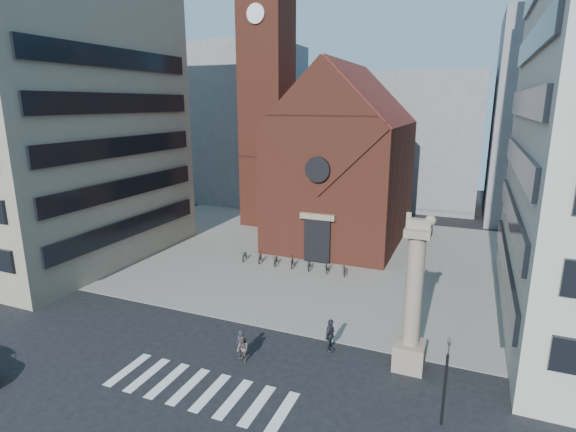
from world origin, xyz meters
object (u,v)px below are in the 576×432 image
(lion_column, at_px, (413,309))
(pedestrian_1, at_px, (243,349))
(pedestrian_0, at_px, (241,344))
(scooter_0, at_px, (245,255))
(traffic_light, at_px, (445,379))
(pedestrian_2, at_px, (330,335))

(lion_column, height_order, pedestrian_1, lion_column)
(pedestrian_1, bearing_deg, pedestrian_0, 155.58)
(pedestrian_1, bearing_deg, lion_column, 47.40)
(lion_column, distance_m, pedestrian_1, 9.49)
(pedestrian_0, xyz_separation_m, pedestrian_1, (0.29, -0.38, -0.04))
(pedestrian_0, bearing_deg, pedestrian_1, -60.09)
(pedestrian_1, distance_m, scooter_0, 16.67)
(traffic_light, distance_m, pedestrian_0, 11.09)
(pedestrian_0, xyz_separation_m, scooter_0, (-7.41, 14.40, -0.33))
(pedestrian_0, xyz_separation_m, pedestrian_2, (4.42, 2.56, 0.17))
(scooter_0, bearing_deg, lion_column, -51.75)
(lion_column, relative_size, scooter_0, 5.17)
(lion_column, distance_m, scooter_0, 20.38)
(pedestrian_2, bearing_deg, traffic_light, -116.35)
(pedestrian_2, bearing_deg, scooter_0, 50.35)
(pedestrian_1, bearing_deg, traffic_light, 22.87)
(lion_column, xyz_separation_m, scooter_0, (-16.32, 11.84, -2.97))
(pedestrian_0, bearing_deg, pedestrian_2, 22.98)
(traffic_light, bearing_deg, pedestrian_0, 172.48)
(pedestrian_1, distance_m, pedestrian_2, 5.08)
(lion_column, distance_m, pedestrian_2, 5.12)
(traffic_light, distance_m, pedestrian_1, 10.77)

